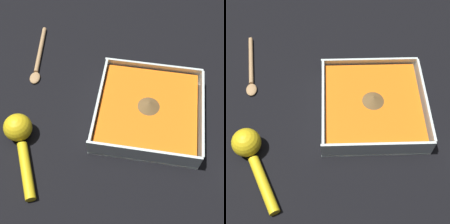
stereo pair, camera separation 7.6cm
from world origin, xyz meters
TOP-DOWN VIEW (x-y plane):
  - ground_plane at (0.00, 0.00)m, footprint 4.00×4.00m
  - square_dish at (0.00, 0.05)m, footprint 0.26×0.26m
  - lemon_squeezer at (-0.29, -0.08)m, footprint 0.12×0.19m
  - wooden_spoon at (-0.32, 0.19)m, footprint 0.05×0.21m

SIDE VIEW (x-z plane):
  - ground_plane at x=0.00m, z-range 0.00..0.00m
  - wooden_spoon at x=-0.32m, z-range 0.00..0.01m
  - square_dish at x=0.00m, z-range -0.01..0.05m
  - lemon_squeezer at x=-0.29m, z-range 0.00..0.06m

